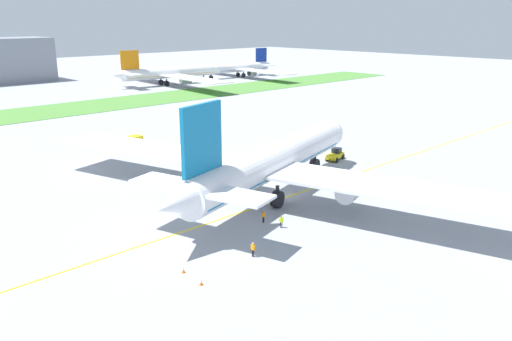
{
  "coord_description": "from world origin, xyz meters",
  "views": [
    {
      "loc": [
        -53.82,
        -50.73,
        25.7
      ],
      "look_at": [
        -1.8,
        3.67,
        3.56
      ],
      "focal_mm": 36.41,
      "sensor_mm": 36.0,
      "label": 1
    }
  ],
  "objects_px": {
    "parked_airliner_far_centre": "(169,73)",
    "parked_airliner_far_right": "(237,68)",
    "traffic_cone_near_nose": "(456,186)",
    "pushback_tug": "(335,155)",
    "ground_crew_wingwalker_port": "(253,248)",
    "airliner_foreground": "(270,163)",
    "traffic_cone_port_wing": "(201,282)",
    "ground_crew_marshaller_front": "(263,216)",
    "service_truck_fuel_bowser": "(130,142)",
    "traffic_cone_starboard_wing": "(183,270)",
    "ground_crew_wingwalker_starboard": "(281,221)"
  },
  "relations": [
    {
      "from": "parked_airliner_far_centre",
      "to": "parked_airliner_far_right",
      "type": "height_order",
      "value": "parked_airliner_far_centre"
    },
    {
      "from": "traffic_cone_near_nose",
      "to": "pushback_tug",
      "type": "bearing_deg",
      "value": 90.86
    },
    {
      "from": "pushback_tug",
      "to": "ground_crew_wingwalker_port",
      "type": "bearing_deg",
      "value": -153.94
    },
    {
      "from": "airliner_foreground",
      "to": "traffic_cone_port_wing",
      "type": "relative_size",
      "value": 133.29
    },
    {
      "from": "ground_crew_marshaller_front",
      "to": "traffic_cone_near_nose",
      "type": "relative_size",
      "value": 2.78
    },
    {
      "from": "pushback_tug",
      "to": "parked_airliner_far_centre",
      "type": "relative_size",
      "value": 0.08
    },
    {
      "from": "service_truck_fuel_bowser",
      "to": "parked_airliner_far_centre",
      "type": "height_order",
      "value": "parked_airliner_far_centre"
    },
    {
      "from": "ground_crew_wingwalker_port",
      "to": "parked_airliner_far_right",
      "type": "bearing_deg",
      "value": 48.85
    },
    {
      "from": "parked_airliner_far_right",
      "to": "traffic_cone_near_nose",
      "type": "bearing_deg",
      "value": -119.57
    },
    {
      "from": "pushback_tug",
      "to": "parked_airliner_far_right",
      "type": "bearing_deg",
      "value": 55.67
    },
    {
      "from": "traffic_cone_port_wing",
      "to": "parked_airliner_far_right",
      "type": "relative_size",
      "value": 0.01
    },
    {
      "from": "ground_crew_wingwalker_port",
      "to": "traffic_cone_near_nose",
      "type": "distance_m",
      "value": 40.39
    },
    {
      "from": "traffic_cone_port_wing",
      "to": "traffic_cone_starboard_wing",
      "type": "height_order",
      "value": "same"
    },
    {
      "from": "ground_crew_marshaller_front",
      "to": "service_truck_fuel_bowser",
      "type": "height_order",
      "value": "service_truck_fuel_bowser"
    },
    {
      "from": "ground_crew_marshaller_front",
      "to": "parked_airliner_far_right",
      "type": "height_order",
      "value": "parked_airliner_far_right"
    },
    {
      "from": "traffic_cone_near_nose",
      "to": "service_truck_fuel_bowser",
      "type": "bearing_deg",
      "value": 112.76
    },
    {
      "from": "parked_airliner_far_right",
      "to": "parked_airliner_far_centre",
      "type": "bearing_deg",
      "value": -176.65
    },
    {
      "from": "ground_crew_wingwalker_starboard",
      "to": "traffic_cone_starboard_wing",
      "type": "bearing_deg",
      "value": -175.5
    },
    {
      "from": "service_truck_fuel_bowser",
      "to": "airliner_foreground",
      "type": "bearing_deg",
      "value": -91.28
    },
    {
      "from": "ground_crew_wingwalker_starboard",
      "to": "parked_airliner_far_centre",
      "type": "xyz_separation_m",
      "value": [
        74.57,
        132.97,
        3.83
      ]
    },
    {
      "from": "traffic_cone_starboard_wing",
      "to": "service_truck_fuel_bowser",
      "type": "bearing_deg",
      "value": 64.83
    },
    {
      "from": "pushback_tug",
      "to": "ground_crew_marshaller_front",
      "type": "bearing_deg",
      "value": -157.76
    },
    {
      "from": "ground_crew_wingwalker_port",
      "to": "traffic_cone_port_wing",
      "type": "bearing_deg",
      "value": -172.53
    },
    {
      "from": "ground_crew_wingwalker_starboard",
      "to": "ground_crew_marshaller_front",
      "type": "bearing_deg",
      "value": 97.64
    },
    {
      "from": "airliner_foreground",
      "to": "ground_crew_wingwalker_port",
      "type": "bearing_deg",
      "value": -140.53
    },
    {
      "from": "parked_airliner_far_right",
      "to": "ground_crew_marshaller_front",
      "type": "bearing_deg",
      "value": -130.58
    },
    {
      "from": "airliner_foreground",
      "to": "ground_crew_wingwalker_starboard",
      "type": "distance_m",
      "value": 12.09
    },
    {
      "from": "ground_crew_wingwalker_starboard",
      "to": "traffic_cone_port_wing",
      "type": "height_order",
      "value": "ground_crew_wingwalker_starboard"
    },
    {
      "from": "service_truck_fuel_bowser",
      "to": "parked_airliner_far_right",
      "type": "height_order",
      "value": "parked_airliner_far_right"
    },
    {
      "from": "traffic_cone_starboard_wing",
      "to": "service_truck_fuel_bowser",
      "type": "height_order",
      "value": "service_truck_fuel_bowser"
    },
    {
      "from": "pushback_tug",
      "to": "parked_airliner_far_centre",
      "type": "distance_m",
      "value": 124.83
    },
    {
      "from": "traffic_cone_near_nose",
      "to": "ground_crew_marshaller_front",
      "type": "bearing_deg",
      "value": 161.63
    },
    {
      "from": "traffic_cone_starboard_wing",
      "to": "parked_airliner_far_right",
      "type": "xyz_separation_m",
      "value": [
        129.2,
        136.5,
        3.95
      ]
    },
    {
      "from": "ground_crew_wingwalker_port",
      "to": "parked_airliner_far_right",
      "type": "height_order",
      "value": "parked_airliner_far_right"
    },
    {
      "from": "ground_crew_marshaller_front",
      "to": "traffic_cone_port_wing",
      "type": "relative_size",
      "value": 2.78
    },
    {
      "from": "ground_crew_wingwalker_starboard",
      "to": "parked_airliner_far_right",
      "type": "xyz_separation_m",
      "value": [
        112.98,
        135.22,
        3.26
      ]
    },
    {
      "from": "airliner_foreground",
      "to": "traffic_cone_near_nose",
      "type": "xyz_separation_m",
      "value": [
        25.03,
        -16.71,
        -5.29
      ]
    },
    {
      "from": "pushback_tug",
      "to": "traffic_cone_starboard_wing",
      "type": "distance_m",
      "value": 50.69
    },
    {
      "from": "ground_crew_wingwalker_port",
      "to": "parked_airliner_far_right",
      "type": "distance_m",
      "value": 184.38
    },
    {
      "from": "pushback_tug",
      "to": "parked_airliner_far_right",
      "type": "relative_size",
      "value": 0.09
    },
    {
      "from": "pushback_tug",
      "to": "service_truck_fuel_bowser",
      "type": "xyz_separation_m",
      "value": [
        -23.76,
        33.76,
        0.49
      ]
    },
    {
      "from": "traffic_cone_near_nose",
      "to": "traffic_cone_port_wing",
      "type": "distance_m",
      "value": 48.42
    },
    {
      "from": "traffic_cone_starboard_wing",
      "to": "parked_airliner_far_centre",
      "type": "distance_m",
      "value": 162.13
    },
    {
      "from": "airliner_foreground",
      "to": "service_truck_fuel_bowser",
      "type": "bearing_deg",
      "value": 88.72
    },
    {
      "from": "ground_crew_marshaller_front",
      "to": "traffic_cone_near_nose",
      "type": "distance_m",
      "value": 33.94
    },
    {
      "from": "ground_crew_wingwalker_starboard",
      "to": "parked_airliner_far_right",
      "type": "height_order",
      "value": "parked_airliner_far_right"
    },
    {
      "from": "ground_crew_marshaller_front",
      "to": "traffic_cone_starboard_wing",
      "type": "relative_size",
      "value": 2.78
    },
    {
      "from": "traffic_cone_port_wing",
      "to": "parked_airliner_far_centre",
      "type": "bearing_deg",
      "value": 56.51
    },
    {
      "from": "service_truck_fuel_bowser",
      "to": "parked_airliner_far_right",
      "type": "relative_size",
      "value": 0.07
    },
    {
      "from": "traffic_cone_starboard_wing",
      "to": "traffic_cone_port_wing",
      "type": "bearing_deg",
      "value": -94.54
    }
  ]
}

